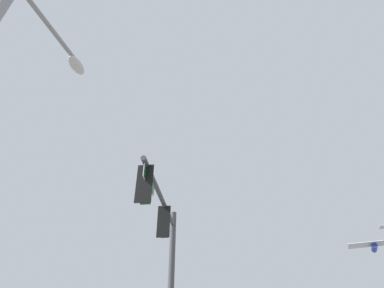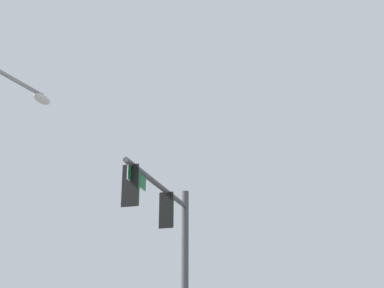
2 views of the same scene
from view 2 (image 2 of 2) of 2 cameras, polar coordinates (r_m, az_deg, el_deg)
signal_pole_near at (r=19.21m, az=-2.35°, el=-10.10°), size 6.09×0.93×6.88m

